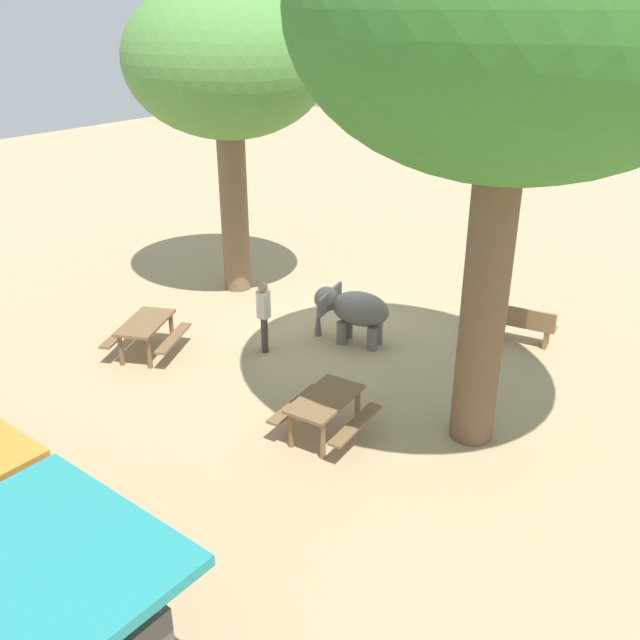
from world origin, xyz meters
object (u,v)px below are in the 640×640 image
(person_handler, at_px, (264,311))
(picnic_table_far, at_px, (325,407))
(wooden_bench, at_px, (523,324))
(picnic_table_near, at_px, (146,329))
(elephant, at_px, (353,310))
(shade_tree_secondary, at_px, (226,64))
(shade_tree_main, at_px, (516,13))

(person_handler, xyz_separation_m, picnic_table_far, (-3.08, 1.81, -0.36))
(wooden_bench, xyz_separation_m, picnic_table_far, (1.26, 5.66, 0.12))
(picnic_table_near, relative_size, picnic_table_far, 1.21)
(person_handler, height_order, picnic_table_near, person_handler)
(person_handler, bearing_deg, picnic_table_far, -77.67)
(picnic_table_near, xyz_separation_m, picnic_table_far, (-4.99, 0.11, 0.00))
(person_handler, distance_m, wooden_bench, 5.82)
(wooden_bench, bearing_deg, elephant, -153.22)
(picnic_table_far, bearing_deg, picnic_table_near, -97.46)
(wooden_bench, relative_size, picnic_table_near, 0.72)
(elephant, relative_size, person_handler, 1.12)
(person_handler, height_order, shade_tree_secondary, shade_tree_secondary)
(shade_tree_secondary, bearing_deg, shade_tree_main, 162.90)
(person_handler, relative_size, picnic_table_far, 0.98)
(shade_tree_secondary, xyz_separation_m, wooden_bench, (-7.42, -1.53, -5.23))
(person_handler, relative_size, wooden_bench, 1.12)
(elephant, bearing_deg, picnic_table_near, 31.66)
(elephant, xyz_separation_m, shade_tree_main, (-3.84, 1.73, 6.10))
(shade_tree_main, bearing_deg, picnic_table_near, 12.09)
(elephant, height_order, shade_tree_secondary, shade_tree_secondary)
(shade_tree_main, height_order, picnic_table_near, shade_tree_main)
(elephant, distance_m, person_handler, 2.00)
(shade_tree_main, distance_m, picnic_table_far, 6.82)
(wooden_bench, height_order, picnic_table_near, wooden_bench)
(picnic_table_near, bearing_deg, wooden_bench, 105.29)
(wooden_bench, distance_m, picnic_table_far, 5.80)
(elephant, distance_m, wooden_bench, 3.86)
(picnic_table_near, bearing_deg, shade_tree_main, 75.71)
(elephant, xyz_separation_m, picnic_table_far, (-1.81, 3.34, -0.21))
(shade_tree_main, height_order, wooden_bench, shade_tree_main)
(elephant, bearing_deg, shade_tree_secondary, -24.11)
(shade_tree_secondary, bearing_deg, elephant, 169.71)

